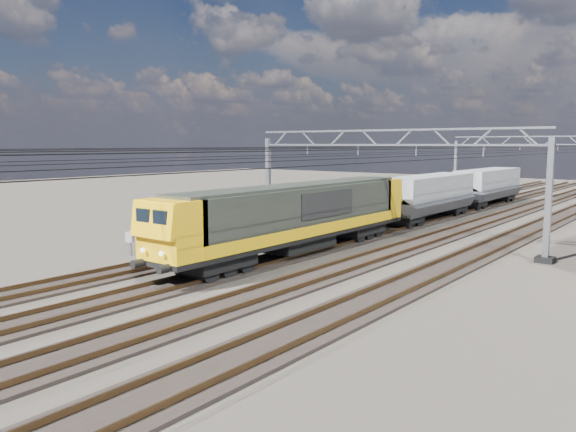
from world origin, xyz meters
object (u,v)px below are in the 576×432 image
Objects in this scene: locomotive at (298,214)px; hopper_wagon_lead at (429,194)px; catenary_gantry_far at (538,165)px; trackside_cabinet at (130,238)px; catenary_gantry_mid at (386,181)px; hopper_wagon_mid at (488,184)px.

hopper_wagon_lead is (-0.00, 17.70, -0.09)m from locomotive.
catenary_gantry_far is at bearing 87.30° from locomotive.
trackside_cabinet is at bearing -140.47° from locomotive.
hopper_wagon_lead is at bearing 90.00° from locomotive.
catenary_gantry_far is at bearing 90.00° from catenary_gantry_mid.
catenary_gantry_far is at bearing 79.23° from hopper_wagon_mid.
hopper_wagon_lead and hopper_wagon_mid have the same top height.
catenary_gantry_far is 42.49m from locomotive.
hopper_wagon_mid is at bearing 94.49° from catenary_gantry_mid.
catenary_gantry_far is (0.00, 36.00, 0.00)m from catenary_gantry_mid.
catenary_gantry_far is 0.94× the size of locomotive.
catenary_gantry_mid is at bearing 39.10° from trackside_cabinet.
catenary_gantry_far is 14.59× the size of trackside_cabinet.
catenary_gantry_mid reaches higher than locomotive.
catenary_gantry_mid reaches higher than hopper_wagon_mid.
hopper_wagon_mid is (-0.00, 31.90, -0.09)m from locomotive.
locomotive is 1.62× the size of hopper_wagon_lead.
hopper_wagon_mid is 9.53× the size of trackside_cabinet.
catenary_gantry_far is at bearing 65.00° from trackside_cabinet.
catenary_gantry_mid is 36.00m from catenary_gantry_far.
hopper_wagon_mid is at bearing 65.00° from trackside_cabinet.
hopper_wagon_mid is (0.00, 14.20, 0.00)m from hopper_wagon_lead.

